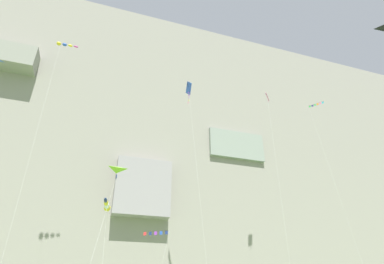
# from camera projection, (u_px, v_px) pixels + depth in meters

# --- Properties ---
(cliff_face) EXTENTS (180.00, 35.13, 61.25)m
(cliff_face) POSITION_uv_depth(u_px,v_px,m) (134.00, 160.00, 72.33)
(cliff_face) COLOR gray
(cliff_face) RESTS_ON ground
(kite_delta_high_right) EXTENTS (2.70, 4.51, 12.70)m
(kite_delta_high_right) POSITION_uv_depth(u_px,v_px,m) (115.00, 180.00, 30.48)
(kite_delta_high_right) COLOR #8CCC33
(kite_delta_high_right) RESTS_ON ground
(kite_banner_far_left) EXTENTS (3.37, 3.30, 10.17)m
(kite_banner_far_left) POSITION_uv_depth(u_px,v_px,m) (156.00, 237.00, 42.30)
(kite_banner_far_left) COLOR black
(kite_banner_far_left) RESTS_ON ground
(kite_diamond_low_right) EXTENTS (1.95, 4.83, 32.11)m
(kite_diamond_low_right) POSITION_uv_depth(u_px,v_px,m) (189.00, 92.00, 47.84)
(kite_diamond_low_right) COLOR blue
(kite_diamond_low_right) RESTS_ON ground
(kite_windsock_upper_right) EXTENTS (2.97, 5.05, 34.53)m
(kite_windsock_upper_right) POSITION_uv_depth(u_px,v_px,m) (64.00, 46.00, 44.38)
(kite_windsock_upper_right) COLOR yellow
(kite_windsock_upper_right) RESTS_ON ground
(kite_windsock_mid_left) EXTENTS (0.99, 4.88, 10.39)m
(kite_windsock_mid_left) POSITION_uv_depth(u_px,v_px,m) (107.00, 206.00, 30.30)
(kite_windsock_mid_left) COLOR yellow
(kite_windsock_mid_left) RESTS_ON ground
(kite_diamond_mid_center) EXTENTS (1.84, 2.20, 34.14)m
(kite_diamond_mid_center) POSITION_uv_depth(u_px,v_px,m) (268.00, 105.00, 53.33)
(kite_diamond_mid_center) COLOR pink
(kite_diamond_mid_center) RESTS_ON ground
(kite_banner_near_cliff) EXTENTS (1.95, 2.22, 30.93)m
(kite_banner_near_cliff) POSITION_uv_depth(u_px,v_px,m) (323.00, 130.00, 49.45)
(kite_banner_near_cliff) COLOR black
(kite_banner_near_cliff) RESTS_ON ground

